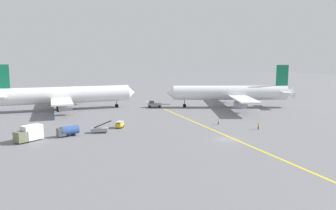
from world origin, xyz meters
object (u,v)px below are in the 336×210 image
Objects in this scene: ground_crew_wing_walker_right at (258,126)px; jet_bridge at (78,92)px; ground_crew_ramp_agent_by_cones at (218,121)px; gse_baggage_cart_trailing at (120,125)px; airliner_at_gate_left at (66,95)px; gse_belt_loader_portside at (100,129)px; gse_catering_truck_tall at (29,133)px; airliner_being_pushed at (231,93)px; pushback_tug at (154,104)px; gse_fuel_bowser_stubby at (68,131)px.

ground_crew_wing_walker_right is 81.86m from jet_bridge.
ground_crew_ramp_agent_by_cones is 0.97× the size of ground_crew_wing_walker_right.
ground_crew_wing_walker_right is (31.60, -16.99, 0.02)m from gse_baggage_cart_trailing.
ground_crew_ramp_agent_by_cones is (34.51, -44.18, -4.42)m from airliner_at_gate_left.
gse_belt_loader_portside is 1.62× the size of gse_baggage_cart_trailing.
gse_catering_truck_tall is at bearing 177.40° from ground_crew_ramp_agent_by_cones.
ground_crew_wing_walker_right is at bearing -66.76° from jet_bridge.
ground_crew_ramp_agent_by_cones is at bearing -15.48° from gse_baggage_cart_trailing.
airliner_being_pushed is 51.64m from gse_baggage_cart_trailing.
ground_crew_ramp_agent_by_cones is at bearing -67.78° from jet_bridge.
pushback_tug reaches higher than gse_fuel_bowser_stubby.
airliner_being_pushed is at bearing 17.91° from gse_catering_truck_tall.
ground_crew_wing_walker_right is (37.61, -13.59, 0.06)m from gse_belt_loader_portside.
pushback_tug is at bearing 96.04° from ground_crew_ramp_agent_by_cones.
jet_bridge reaches higher than gse_belt_loader_portside.
gse_belt_loader_portside is 0.25× the size of jet_bridge.
gse_belt_loader_portside is at bearing -130.53° from pushback_tug.
jet_bridge is at bearing 128.55° from pushback_tug.
airliner_at_gate_left is 56.24m from ground_crew_ramp_agent_by_cones.
ground_crew_ramp_agent_by_cones is at bearing -4.89° from gse_fuel_bowser_stubby.
pushback_tug is 36.91m from gse_baggage_cart_trailing.
gse_baggage_cart_trailing is at bearing -159.92° from airliner_being_pushed.
airliner_at_gate_left reaches higher than pushback_tug.
gse_belt_loader_portside is at bearing -158.81° from airliner_being_pushed.
gse_catering_truck_tall reaches higher than gse_fuel_bowser_stubby.
pushback_tug is 36.95m from ground_crew_ramp_agent_by_cones.
airliner_being_pushed is 38.73m from ground_crew_wing_walker_right.
airliner_at_gate_left reaches higher than ground_crew_ramp_agent_by_cones.
ground_crew_ramp_agent_by_cones is (47.93, -2.18, -0.90)m from gse_catering_truck_tall.
airliner_being_pushed is 8.75× the size of gse_fuel_bowser_stubby.
ground_crew_ramp_agent_by_cones is (-22.28, -24.88, -4.50)m from airliner_being_pushed.
airliner_at_gate_left reaches higher than airliner_being_pushed.
airliner_being_pushed is 8.93× the size of gse_belt_loader_portside.
airliner_at_gate_left is 2.48× the size of jet_bridge.
pushback_tug is 1.30× the size of gse_catering_truck_tall.
ground_crew_wing_walker_right is at bearing -16.24° from gse_fuel_bowser_stubby.
gse_belt_loader_portside is 61.89m from jet_bridge.
ground_crew_ramp_agent_by_cones is (39.64, -3.39, -0.48)m from gse_fuel_bowser_stubby.
gse_baggage_cart_trailing is 1.85× the size of ground_crew_wing_walker_right.
airliner_being_pushed reaches higher than gse_baggage_cart_trailing.
gse_baggage_cart_trailing is 27.01m from ground_crew_ramp_agent_by_cones.
airliner_being_pushed is at bearing -18.77° from airliner_at_gate_left.
gse_fuel_bowser_stubby is 39.79m from ground_crew_ramp_agent_by_cones.
jet_bridge is at bearing 78.21° from gse_fuel_bowser_stubby.
gse_fuel_bowser_stubby is 3.05× the size of ground_crew_wing_walker_right.
ground_crew_wing_walker_right is at bearing -12.60° from gse_catering_truck_tall.
gse_catering_truck_tall reaches higher than gse_belt_loader_portside.
gse_catering_truck_tall is (-13.42, -42.00, -3.52)m from airliner_at_gate_left.
gse_baggage_cart_trailing is 35.88m from ground_crew_wing_walker_right.
jet_bridge is (-32.27, 75.16, 3.34)m from ground_crew_wing_walker_right.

